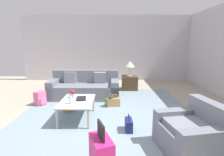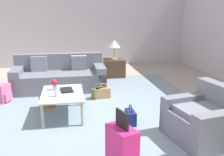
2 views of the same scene
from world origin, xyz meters
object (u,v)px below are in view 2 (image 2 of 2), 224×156
Objects in this scene: armchair at (206,121)px; handbag_navy at (130,117)px; suitcase_magenta at (122,151)px; handbag_orange at (47,101)px; coffee_table_book at (67,90)px; table_lamp at (114,44)px; water_bottle at (56,92)px; flower_vase at (54,84)px; couch at (60,77)px; backpack_pink at (4,93)px; handbag_tan at (103,93)px; side_table at (114,68)px; handbag_olive at (98,92)px; coffee_table at (63,95)px.

armchair is 3.12× the size of handbag_navy.
suitcase_magenta is 2.37× the size of handbag_orange.
handbag_navy is (0.69, 1.09, -0.34)m from coffee_table_book.
coffee_table_book is (-1.41, -2.09, 0.18)m from armchair.
handbag_orange is at bearing -140.44° from coffee_table_book.
handbag_navy is (-0.72, -1.00, -0.17)m from armchair.
table_lamp reaches higher than handbag_orange.
flower_vase is at bearing -173.21° from water_bottle.
armchair is at bearing 115.88° from suitcase_magenta.
table_lamp is (-3.00, 1.60, 0.44)m from water_bottle.
couch is 2.65× the size of suitcase_magenta.
table_lamp reaches higher than suitcase_magenta.
handbag_tan is at bearing 86.40° from backpack_pink.
water_bottle reaches higher than backpack_pink.
armchair is at bearing 36.31° from couch.
water_bottle is 0.24× the size of suitcase_magenta.
side_table is 3.32m from backpack_pink.
armchair reaches higher than handbag_orange.
handbag_tan is (-1.06, 0.98, -0.42)m from water_bottle.
table_lamp is (0.00, 0.00, 0.72)m from side_table.
water_bottle is 1.72m from backpack_pink.
suitcase_magenta is (2.22, 0.85, -0.22)m from flower_vase.
table_lamp is 3.42m from backpack_pink.
armchair reaches higher than handbag_olive.
suitcase_magenta is (0.71, -1.47, 0.06)m from armchair.
water_bottle is at bearing -28.07° from side_table.
handbag_olive is (-0.89, 0.78, -0.27)m from coffee_table.
handbag_olive is at bearing -20.74° from side_table.
water_bottle is 0.42m from flower_vase.
side_table reaches higher than handbag_olive.
couch reaches higher than handbag_tan.
backpack_pink is (-1.00, -1.29, -0.21)m from coffee_table.
handbag_navy is at bearing -5.63° from side_table.
backpack_pink reaches higher than handbag_navy.
handbag_olive is at bearing 138.98° from coffee_table.
table_lamp is at bearing 159.26° from handbag_olive.
backpack_pink is (0.80, -1.19, -0.11)m from couch.
handbag_navy is at bearing 54.45° from handbag_orange.
suitcase_magenta is 2.71m from handbag_orange.
flower_vase reaches higher than coffee_table.
armchair is at bearing 48.54° from coffee_table_book.
coffee_table is 3.18m from side_table.
armchair is 3.12× the size of handbag_orange.
handbag_navy is at bearing -125.73° from armchair.
backpack_pink is at bearing -124.21° from flower_vase.
handbag_tan is at bearing 106.45° from handbag_orange.
side_table is at bearing 170.54° from suitcase_magenta.
handbag_tan is at bearing -17.61° from table_lamp.
side_table is at bearing 144.61° from coffee_table_book.
table_lamp is 1.45× the size of backpack_pink.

